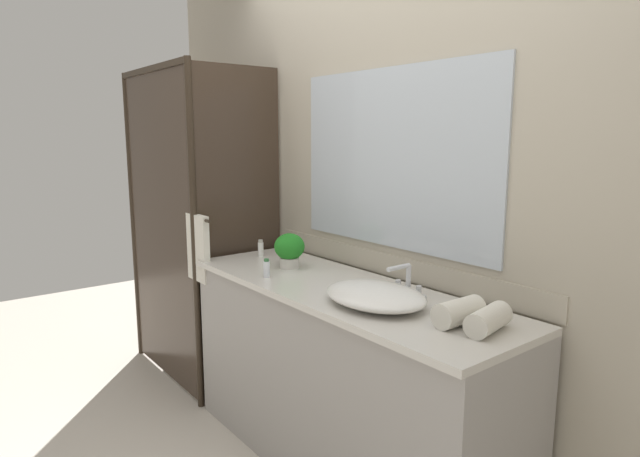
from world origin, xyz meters
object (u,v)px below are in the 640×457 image
Objects in this scene: faucet at (407,285)px; potted_plant at (289,249)px; rolled_towel_middle at (459,312)px; amenity_bottle_lotion at (267,268)px; sink_basin at (375,295)px; rolled_towel_near_edge at (488,320)px; amenity_bottle_shampoo at (261,248)px.

potted_plant is at bearing -171.63° from faucet.
potted_plant is 0.91× the size of rolled_towel_middle.
sink_basin is at bearing 10.59° from amenity_bottle_lotion.
amenity_bottle_lotion reaches higher than rolled_towel_near_edge.
rolled_towel_near_edge is (1.52, -0.01, 0.00)m from amenity_bottle_shampoo.
amenity_bottle_lotion is 0.47× the size of rolled_towel_middle.
faucet is 1.79× the size of amenity_bottle_shampoo.
sink_basin is 4.90× the size of amenity_bottle_shampoo.
faucet reaches higher than rolled_towel_middle.
rolled_towel_near_edge is (0.47, -0.09, -0.00)m from faucet.
amenity_bottle_shampoo reaches higher than rolled_towel_near_edge.
potted_plant reaches higher than rolled_towel_near_edge.
amenity_bottle_shampoo is (-1.05, 0.10, 0.01)m from sink_basin.
sink_basin is at bearing -168.49° from rolled_towel_near_edge.
rolled_towel_near_edge is (1.20, 0.02, -0.06)m from potted_plant.
faucet is 1.06m from amenity_bottle_shampoo.
potted_plant is (-0.73, -0.11, 0.05)m from faucet.
rolled_towel_near_edge is 1.05× the size of rolled_towel_middle.
amenity_bottle_lotion is 0.44× the size of rolled_towel_near_edge.
rolled_towel_middle is (1.00, 0.19, 0.00)m from amenity_bottle_lotion.
potted_plant reaches higher than amenity_bottle_shampoo.
faucet is 0.93× the size of potted_plant.
faucet is at bearing 90.00° from sink_basin.
amenity_bottle_shampoo is at bearing -175.58° from faucet.
potted_plant is 0.87× the size of rolled_towel_near_edge.
rolled_towel_middle is (-0.11, -0.02, 0.00)m from rolled_towel_near_edge.
faucet is at bearing 8.37° from potted_plant.
rolled_towel_middle is at bearing -0.25° from potted_plant.
rolled_towel_middle is (0.36, -0.11, -0.00)m from faucet.
rolled_towel_middle is at bearing -168.86° from rolled_towel_near_edge.
sink_basin is 1.06m from amenity_bottle_shampoo.
amenity_bottle_shampoo is 1.52m from rolled_towel_near_edge.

